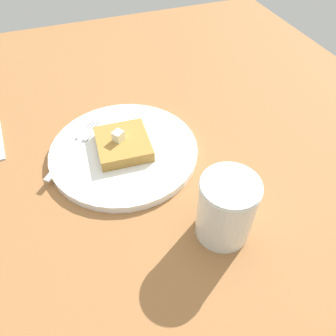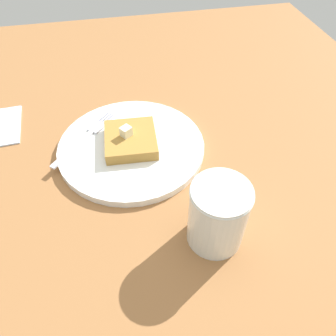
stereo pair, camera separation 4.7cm
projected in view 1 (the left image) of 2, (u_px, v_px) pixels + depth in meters
table_surface at (140, 142)px, 59.80cm from camera, size 105.79×105.79×2.39cm
plate at (124, 150)px, 55.46cm from camera, size 24.90×24.90×1.30cm
toast_slice_center at (123, 144)px, 54.33cm from camera, size 9.02×9.66×1.97cm
butter_pat_primary at (118, 136)px, 52.94cm from camera, size 2.22×2.18×1.66cm
fork at (78, 143)px, 55.59cm from camera, size 11.61×12.99×0.36cm
syrup_jar at (226, 211)px, 42.35cm from camera, size 7.67×7.67×9.83cm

